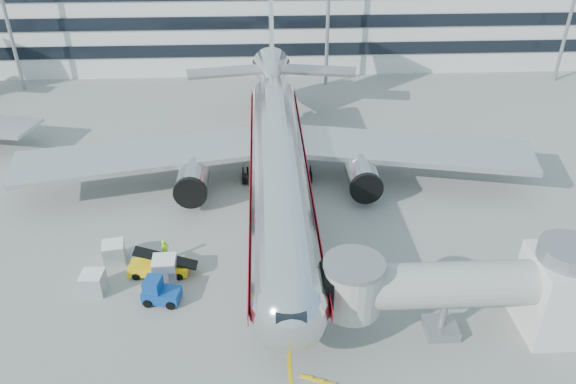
{
  "coord_description": "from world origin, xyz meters",
  "views": [
    {
      "loc": [
        -1.39,
        -35.77,
        27.98
      ],
      "look_at": [
        0.65,
        4.69,
        4.0
      ],
      "focal_mm": 35.0,
      "sensor_mm": 36.0,
      "label": 1
    }
  ],
  "objects_px": {
    "baggage_tug": "(159,292)",
    "main_jet": "(277,152)",
    "belt_loader": "(159,267)",
    "ramp_worker": "(165,250)",
    "cargo_container_front": "(165,269)",
    "cargo_container_left": "(93,283)",
    "cargo_container_right": "(114,253)"
  },
  "relations": [
    {
      "from": "cargo_container_right",
      "to": "main_jet",
      "type": "bearing_deg",
      "value": 38.22
    },
    {
      "from": "belt_loader",
      "to": "cargo_container_front",
      "type": "relative_size",
      "value": 2.56
    },
    {
      "from": "main_jet",
      "to": "belt_loader",
      "type": "distance_m",
      "value": 16.11
    },
    {
      "from": "belt_loader",
      "to": "main_jet",
      "type": "bearing_deg",
      "value": 51.81
    },
    {
      "from": "cargo_container_right",
      "to": "ramp_worker",
      "type": "bearing_deg",
      "value": 0.02
    },
    {
      "from": "cargo_container_front",
      "to": "baggage_tug",
      "type": "bearing_deg",
      "value": -91.86
    },
    {
      "from": "baggage_tug",
      "to": "cargo_container_front",
      "type": "distance_m",
      "value": 2.58
    },
    {
      "from": "main_jet",
      "to": "belt_loader",
      "type": "height_order",
      "value": "main_jet"
    },
    {
      "from": "belt_loader",
      "to": "cargo_container_left",
      "type": "height_order",
      "value": "belt_loader"
    },
    {
      "from": "cargo_container_front",
      "to": "ramp_worker",
      "type": "height_order",
      "value": "ramp_worker"
    },
    {
      "from": "cargo_container_right",
      "to": "cargo_container_front",
      "type": "distance_m",
      "value": 4.98
    },
    {
      "from": "cargo_container_left",
      "to": "cargo_container_right",
      "type": "bearing_deg",
      "value": 78.53
    },
    {
      "from": "belt_loader",
      "to": "baggage_tug",
      "type": "height_order",
      "value": "belt_loader"
    },
    {
      "from": "belt_loader",
      "to": "ramp_worker",
      "type": "xyz_separation_m",
      "value": [
        0.28,
        1.71,
        0.32
      ]
    },
    {
      "from": "baggage_tug",
      "to": "cargo_container_left",
      "type": "bearing_deg",
      "value": 165.96
    },
    {
      "from": "baggage_tug",
      "to": "cargo_container_front",
      "type": "relative_size",
      "value": 1.53
    },
    {
      "from": "cargo_container_left",
      "to": "cargo_container_front",
      "type": "height_order",
      "value": "cargo_container_front"
    },
    {
      "from": "cargo_container_right",
      "to": "cargo_container_front",
      "type": "height_order",
      "value": "cargo_container_front"
    },
    {
      "from": "cargo_container_right",
      "to": "ramp_worker",
      "type": "distance_m",
      "value": 4.08
    },
    {
      "from": "ramp_worker",
      "to": "cargo_container_front",
      "type": "bearing_deg",
      "value": -130.12
    },
    {
      "from": "baggage_tug",
      "to": "ramp_worker",
      "type": "bearing_deg",
      "value": 92.55
    },
    {
      "from": "main_jet",
      "to": "cargo_container_front",
      "type": "bearing_deg",
      "value": -125.08
    },
    {
      "from": "main_jet",
      "to": "baggage_tug",
      "type": "height_order",
      "value": "main_jet"
    },
    {
      "from": "main_jet",
      "to": "cargo_container_front",
      "type": "relative_size",
      "value": 26.9
    },
    {
      "from": "cargo_container_right",
      "to": "ramp_worker",
      "type": "relative_size",
      "value": 1.0
    },
    {
      "from": "baggage_tug",
      "to": "main_jet",
      "type": "bearing_deg",
      "value": 59.4
    },
    {
      "from": "baggage_tug",
      "to": "cargo_container_left",
      "type": "distance_m",
      "value": 5.2
    },
    {
      "from": "belt_loader",
      "to": "ramp_worker",
      "type": "relative_size",
      "value": 2.48
    },
    {
      "from": "belt_loader",
      "to": "cargo_container_right",
      "type": "distance_m",
      "value": 4.17
    },
    {
      "from": "belt_loader",
      "to": "cargo_container_front",
      "type": "xyz_separation_m",
      "value": [
        0.58,
        -0.65,
        0.3
      ]
    },
    {
      "from": "baggage_tug",
      "to": "belt_loader",
      "type": "bearing_deg",
      "value": 98.81
    },
    {
      "from": "baggage_tug",
      "to": "cargo_container_right",
      "type": "distance_m",
      "value": 6.54
    }
  ]
}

